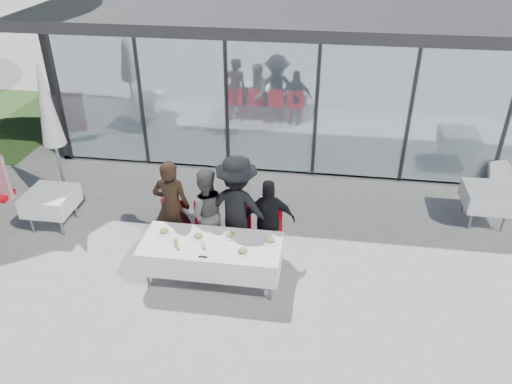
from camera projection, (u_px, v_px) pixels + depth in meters
ground at (237, 288)px, 8.17m from camera, size 90.00×90.00×0.00m
pavilion at (359, 39)px, 13.78m from camera, size 14.80×8.80×3.44m
dining_table at (212, 254)px, 8.09m from camera, size 2.26×0.96×0.75m
diner_a at (172, 207)px, 8.67m from camera, size 0.66×0.66×1.77m
diner_chair_a at (173, 223)px, 8.83m from camera, size 0.44×0.44×0.97m
diner_b at (205, 212)px, 8.63m from camera, size 1.02×1.02×1.65m
diner_chair_b at (206, 226)px, 8.76m from camera, size 0.44×0.44×0.97m
diner_c at (237, 208)px, 8.49m from camera, size 1.38×1.38×1.92m
diner_chair_c at (238, 229)px, 8.69m from camera, size 0.44×0.44×0.97m
diner_d at (269, 220)px, 8.52m from camera, size 1.04×1.04×1.53m
diner_chair_d at (269, 231)px, 8.62m from camera, size 0.44×0.44×0.97m
plate_a at (164, 231)px, 8.21m from camera, size 0.26×0.26×0.07m
plate_b at (198, 236)px, 8.10m from camera, size 0.26×0.26×0.07m
plate_c at (230, 235)px, 8.13m from camera, size 0.26×0.26×0.07m
plate_d at (271, 241)px, 7.99m from camera, size 0.26×0.26×0.07m
plate_extra at (243, 251)px, 7.75m from camera, size 0.26×0.26×0.07m
juice_bottle at (176, 243)px, 7.85m from camera, size 0.06×0.06×0.16m
drinking_glasses at (203, 245)px, 7.85m from camera, size 0.07×0.07×0.10m
folded_eyeglasses at (203, 257)px, 7.66m from camera, size 0.14×0.03×0.01m
spare_table_left at (51, 201)px, 9.46m from camera, size 0.86×0.86×0.74m
spare_table_right at (487, 197)px, 9.57m from camera, size 0.86×0.86×0.74m
market_umbrella at (49, 116)px, 9.33m from camera, size 0.50×0.50×3.00m
lounger at (511, 190)px, 10.41m from camera, size 1.08×1.46×0.72m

